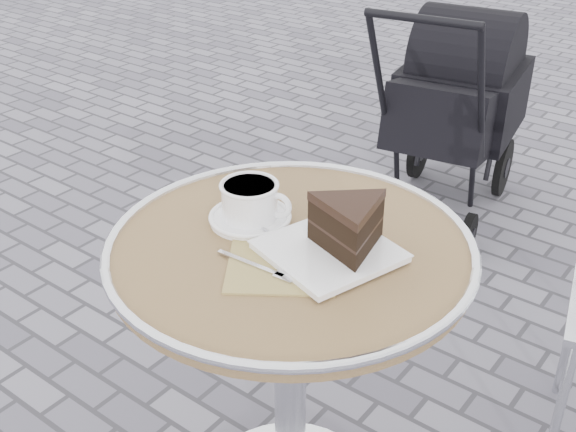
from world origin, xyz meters
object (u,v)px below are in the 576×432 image
Objects in this scene: cafe_table at (290,312)px; cappuccino_set at (251,205)px; baby_stroller at (454,113)px; cake_plate_set at (343,231)px.

cafe_table is 0.23m from cappuccino_set.
cake_plate_set is at bearing -82.63° from baby_stroller.
cafe_table is at bearing -86.35° from baby_stroller.
baby_stroller reaches higher than cafe_table.
cappuccino_set is at bearing -90.31° from baby_stroller.
cafe_table is 0.24m from cake_plate_set.
baby_stroller reaches higher than cappuccino_set.
cappuccino_set reaches higher than cafe_table.
cappuccino_set is at bearing -161.72° from cake_plate_set.
baby_stroller is (-0.38, 1.57, -0.16)m from cafe_table.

